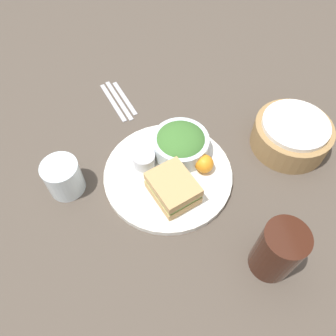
{
  "coord_description": "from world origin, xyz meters",
  "views": [
    {
      "loc": [
        0.42,
        -0.08,
        0.66
      ],
      "look_at": [
        0.0,
        0.0,
        0.04
      ],
      "focal_mm": 35.0,
      "sensor_mm": 36.0,
      "label": 1
    }
  ],
  "objects_px": {
    "dressing_cup": "(144,160)",
    "spoon": "(125,98)",
    "bread_basket": "(291,134)",
    "fork": "(113,102)",
    "salad_bowl": "(181,143)",
    "water_glass": "(63,177)",
    "plate": "(168,175)",
    "drink_glass": "(278,251)",
    "sandwich": "(172,188)",
    "knife": "(119,100)"
  },
  "relations": [
    {
      "from": "plate",
      "to": "salad_bowl",
      "type": "height_order",
      "value": "salad_bowl"
    },
    {
      "from": "drink_glass",
      "to": "sandwich",
      "type": "bearing_deg",
      "value": -138.35
    },
    {
      "from": "fork",
      "to": "bread_basket",
      "type": "bearing_deg",
      "value": -136.55
    },
    {
      "from": "plate",
      "to": "water_glass",
      "type": "height_order",
      "value": "water_glass"
    },
    {
      "from": "plate",
      "to": "drink_glass",
      "type": "relative_size",
      "value": 2.2
    },
    {
      "from": "dressing_cup",
      "to": "water_glass",
      "type": "distance_m",
      "value": 0.19
    },
    {
      "from": "drink_glass",
      "to": "dressing_cup",
      "type": "bearing_deg",
      "value": -142.81
    },
    {
      "from": "salad_bowl",
      "to": "plate",
      "type": "bearing_deg",
      "value": -36.17
    },
    {
      "from": "bread_basket",
      "to": "water_glass",
      "type": "xyz_separation_m",
      "value": [
        0.02,
        -0.55,
        0.0
      ]
    },
    {
      "from": "sandwich",
      "to": "plate",
      "type": "bearing_deg",
      "value": 176.91
    },
    {
      "from": "bread_basket",
      "to": "salad_bowl",
      "type": "bearing_deg",
      "value": -93.59
    },
    {
      "from": "water_glass",
      "to": "drink_glass",
      "type": "bearing_deg",
      "value": 56.94
    },
    {
      "from": "plate",
      "to": "dressing_cup",
      "type": "relative_size",
      "value": 5.62
    },
    {
      "from": "sandwich",
      "to": "salad_bowl",
      "type": "xyz_separation_m",
      "value": [
        -0.12,
        0.04,
        0.0
      ]
    },
    {
      "from": "dressing_cup",
      "to": "plate",
      "type": "bearing_deg",
      "value": 54.82
    },
    {
      "from": "dressing_cup",
      "to": "spoon",
      "type": "relative_size",
      "value": 0.37
    },
    {
      "from": "dressing_cup",
      "to": "fork",
      "type": "xyz_separation_m",
      "value": [
        -0.24,
        -0.06,
        -0.03
      ]
    },
    {
      "from": "dressing_cup",
      "to": "drink_glass",
      "type": "height_order",
      "value": "drink_glass"
    },
    {
      "from": "knife",
      "to": "drink_glass",
      "type": "bearing_deg",
      "value": -172.15
    },
    {
      "from": "salad_bowl",
      "to": "dressing_cup",
      "type": "relative_size",
      "value": 2.5
    },
    {
      "from": "water_glass",
      "to": "spoon",
      "type": "bearing_deg",
      "value": 148.58
    },
    {
      "from": "spoon",
      "to": "water_glass",
      "type": "xyz_separation_m",
      "value": [
        0.27,
        -0.16,
        0.04
      ]
    },
    {
      "from": "dressing_cup",
      "to": "water_glass",
      "type": "relative_size",
      "value": 0.63
    },
    {
      "from": "plate",
      "to": "spoon",
      "type": "height_order",
      "value": "plate"
    },
    {
      "from": "sandwich",
      "to": "fork",
      "type": "relative_size",
      "value": 0.8
    },
    {
      "from": "bread_basket",
      "to": "fork",
      "type": "relative_size",
      "value": 1.16
    },
    {
      "from": "sandwich",
      "to": "water_glass",
      "type": "relative_size",
      "value": 1.53
    },
    {
      "from": "bread_basket",
      "to": "spoon",
      "type": "xyz_separation_m",
      "value": [
        -0.24,
        -0.39,
        -0.04
      ]
    },
    {
      "from": "salad_bowl",
      "to": "fork",
      "type": "xyz_separation_m",
      "value": [
        -0.22,
        -0.15,
        -0.04
      ]
    },
    {
      "from": "dressing_cup",
      "to": "bread_basket",
      "type": "distance_m",
      "value": 0.37
    },
    {
      "from": "spoon",
      "to": "water_glass",
      "type": "height_order",
      "value": "water_glass"
    },
    {
      "from": "dressing_cup",
      "to": "bread_basket",
      "type": "xyz_separation_m",
      "value": [
        -0.0,
        0.37,
        0.01
      ]
    },
    {
      "from": "plate",
      "to": "salad_bowl",
      "type": "distance_m",
      "value": 0.08
    },
    {
      "from": "plate",
      "to": "dressing_cup",
      "type": "xyz_separation_m",
      "value": [
        -0.04,
        -0.05,
        0.03
      ]
    },
    {
      "from": "knife",
      "to": "spoon",
      "type": "relative_size",
      "value": 1.17
    },
    {
      "from": "water_glass",
      "to": "sandwich",
      "type": "bearing_deg",
      "value": 72.48
    },
    {
      "from": "bread_basket",
      "to": "water_glass",
      "type": "height_order",
      "value": "water_glass"
    },
    {
      "from": "spoon",
      "to": "water_glass",
      "type": "relative_size",
      "value": 1.72
    },
    {
      "from": "fork",
      "to": "knife",
      "type": "height_order",
      "value": "same"
    },
    {
      "from": "knife",
      "to": "dressing_cup",
      "type": "bearing_deg",
      "value": 171.16
    },
    {
      "from": "dressing_cup",
      "to": "fork",
      "type": "height_order",
      "value": "dressing_cup"
    },
    {
      "from": "plate",
      "to": "bread_basket",
      "type": "distance_m",
      "value": 0.32
    },
    {
      "from": "spoon",
      "to": "bread_basket",
      "type": "bearing_deg",
      "value": -139.81
    },
    {
      "from": "sandwich",
      "to": "water_glass",
      "type": "xyz_separation_m",
      "value": [
        -0.07,
        -0.23,
        0.0
      ]
    },
    {
      "from": "salad_bowl",
      "to": "dressing_cup",
      "type": "distance_m",
      "value": 0.1
    },
    {
      "from": "sandwich",
      "to": "spoon",
      "type": "bearing_deg",
      "value": -168.6
    },
    {
      "from": "water_glass",
      "to": "bread_basket",
      "type": "bearing_deg",
      "value": 92.56
    },
    {
      "from": "fork",
      "to": "knife",
      "type": "distance_m",
      "value": 0.02
    },
    {
      "from": "dressing_cup",
      "to": "drink_glass",
      "type": "bearing_deg",
      "value": 37.19
    },
    {
      "from": "drink_glass",
      "to": "fork",
      "type": "xyz_separation_m",
      "value": [
        -0.52,
        -0.27,
        -0.07
      ]
    }
  ]
}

